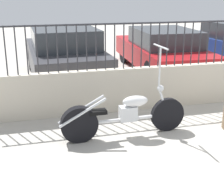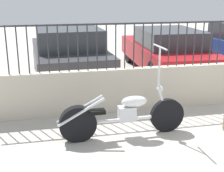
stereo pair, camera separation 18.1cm
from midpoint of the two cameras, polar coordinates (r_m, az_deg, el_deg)
low_wall at (r=6.96m, az=17.08°, el=0.57°), size 9.50×0.18×0.86m
fence_railing at (r=6.76m, az=17.81°, el=8.76°), size 9.50×0.04×0.88m
motorcycle_white at (r=5.07m, az=0.21°, el=-5.47°), size 2.14×0.52×1.48m
car_dark_grey at (r=8.58m, az=-9.31°, el=5.89°), size 2.00×4.04×1.39m
car_red at (r=9.35m, az=8.55°, el=6.54°), size 1.92×4.51×1.28m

